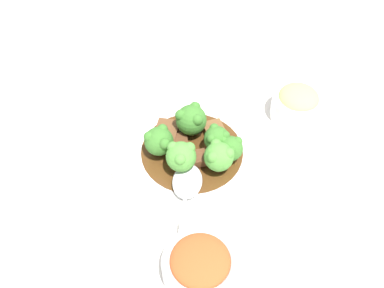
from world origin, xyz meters
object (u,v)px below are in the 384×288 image
beef_strip_3 (166,132)px  side_bowl_kimchi (200,265)px  broccoli_floret_5 (217,138)px  side_bowl_appetizer (297,104)px  serving_spoon (186,188)px  broccoli_floret_0 (181,156)px  sauce_dish (86,116)px  broccoli_floret_2 (219,156)px  broccoli_floret_4 (191,119)px  broccoli_floret_1 (159,141)px  main_plate (192,153)px  beef_strip_1 (216,135)px  broccoli_floret_3 (230,148)px  beef_strip_0 (201,157)px  beef_strip_2 (179,148)px

beef_strip_3 → side_bowl_kimchi: size_ratio=0.60×
broccoli_floret_5 → side_bowl_appetizer: (0.18, 0.02, -0.02)m
serving_spoon → broccoli_floret_0: bearing=74.9°
beef_strip_3 → sauce_dish: 0.17m
broccoli_floret_0 → sauce_dish: 0.23m
broccoli_floret_0 → broccoli_floret_2: 0.06m
broccoli_floret_0 → broccoli_floret_4: 0.08m
broccoli_floret_1 → beef_strip_3: bearing=48.6°
serving_spoon → side_bowl_appetizer: 0.27m
main_plate → broccoli_floret_4: broccoli_floret_4 is taller
sauce_dish → side_bowl_kimchi: bearing=-82.2°
beef_strip_1 → broccoli_floret_2: 0.07m
main_plate → side_bowl_appetizer: side_bowl_appetizer is taller
broccoli_floret_1 → sauce_dish: broccoli_floret_1 is taller
broccoli_floret_4 → broccoli_floret_5: 0.06m
beef_strip_3 → broccoli_floret_0: (-0.01, -0.08, 0.03)m
broccoli_floret_0 → broccoli_floret_3: (0.08, -0.02, -0.01)m
broccoli_floret_0 → side_bowl_kimchi: broccoli_floret_0 is taller
broccoli_floret_2 → sauce_dish: bearing=124.9°
broccoli_floret_2 → side_bowl_kimchi: (-0.11, -0.14, -0.03)m
broccoli_floret_1 → broccoli_floret_3: size_ratio=1.10×
main_plate → serving_spoon: size_ratio=1.52×
side_bowl_kimchi → beef_strip_3: bearing=76.0°
main_plate → broccoli_floret_5: bearing=-30.0°
broccoli_floret_5 → beef_strip_3: bearing=130.9°
beef_strip_1 → broccoli_floret_5: broccoli_floret_5 is taller
beef_strip_1 → beef_strip_3: same height
main_plate → beef_strip_0: 0.03m
broccoli_floret_2 → broccoli_floret_5: 0.04m
broccoli_floret_2 → side_bowl_kimchi: bearing=-127.2°
beef_strip_2 → side_bowl_appetizer: side_bowl_appetizer is taller
beef_strip_2 → beef_strip_3: bearing=97.4°
broccoli_floret_0 → broccoli_floret_3: broccoli_floret_0 is taller
main_plate → broccoli_floret_0: size_ratio=4.85×
beef_strip_1 → side_bowl_kimchi: bearing=-124.2°
broccoli_floret_4 → serving_spoon: (-0.06, -0.11, -0.03)m
broccoli_floret_1 → broccoli_floret_3: (0.10, -0.07, -0.00)m
broccoli_floret_5 → serving_spoon: broccoli_floret_5 is taller
broccoli_floret_5 → side_bowl_kimchi: 0.22m
broccoli_floret_2 → beef_strip_0: bearing=122.4°
broccoli_floret_1 → broccoli_floret_4: (0.07, 0.02, 0.00)m
broccoli_floret_5 → beef_strip_2: bearing=152.5°
broccoli_floret_0 → beef_strip_0: bearing=2.4°
sauce_dish → serving_spoon: bearing=-69.3°
broccoli_floret_3 → beef_strip_3: bearing=126.8°
sauce_dish → broccoli_floret_2: bearing=-55.1°
beef_strip_2 → broccoli_floret_4: size_ratio=1.10×
beef_strip_0 → broccoli_floret_1: size_ratio=1.27×
broccoli_floret_2 → sauce_dish: 0.28m
broccoli_floret_3 → side_bowl_appetizer: 0.18m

